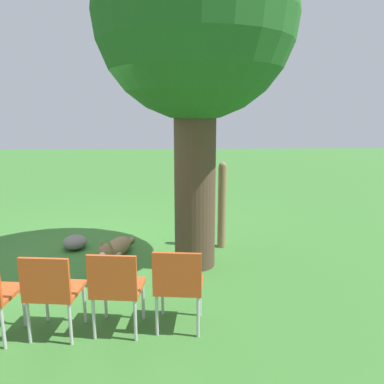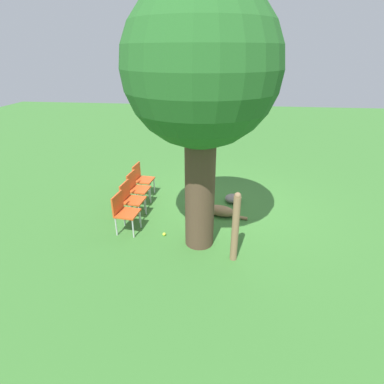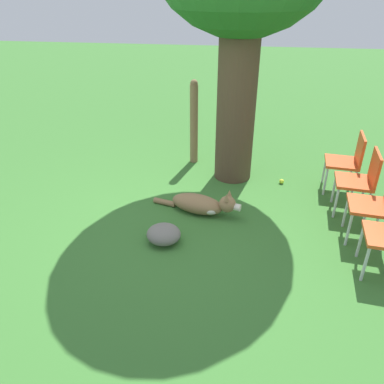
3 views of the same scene
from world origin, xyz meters
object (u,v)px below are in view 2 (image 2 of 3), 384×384
Objects in this scene: red_chair_1 at (136,187)px; red_chair_2 at (130,198)px; oak_tree at (201,74)px; red_chair_3 at (124,210)px; dog at (217,210)px; red_chair_0 at (141,177)px; fence_post at (235,227)px; tennis_ball at (164,234)px.

red_chair_2 is (-0.04, 0.57, 0.00)m from red_chair_1.
red_chair_3 is (1.54, -0.23, -2.56)m from oak_tree.
red_chair_0 is at bearing -8.62° from dog.
fence_post is 1.59× the size of red_chair_2.
red_chair_3 is (-0.07, 1.13, 0.00)m from red_chair_1.
fence_post reaches higher than red_chair_2.
red_chair_1 is 1.00× the size of red_chair_3.
red_chair_0 is at bearing 99.84° from red_chair_3.
red_chair_3 is at bearing -80.16° from red_chair_1.
fence_post is 2.90m from red_chair_1.
dog reaches higher than tennis_ball.
red_chair_2 is 1.00× the size of red_chair_3.
fence_post is 1.61m from tennis_ball.
dog is 1.68m from fence_post.
oak_tree is 3.13m from dog.
red_chair_2 is (-0.07, 1.13, 0.00)m from red_chair_0.
red_chair_2 is at bearing 99.84° from red_chair_3.
red_chair_2 is 1.17m from tennis_ball.
red_chair_0 is (1.65, -1.93, -2.56)m from oak_tree.
red_chair_0 is at bearing -45.80° from fence_post.
fence_post is at bearing -22.78° from red_chair_2.
red_chair_3 reaches higher than tennis_ball.
red_chair_0 is at bearing -62.49° from tennis_ball.
fence_post is at bearing -39.65° from red_chair_0.
red_chair_1 is at bearing 99.84° from red_chair_3.
oak_tree is at bearing -2.22° from red_chair_3.
red_chair_0 and red_chair_1 have the same top height.
oak_tree is 2.50m from fence_post.
fence_post is at bearing -10.71° from red_chair_3.
tennis_ball is (1.02, 0.97, -0.09)m from dog.
oak_tree is 3.32m from red_chair_1.
oak_tree reaches higher than red_chair_0.
fence_post is 2.30m from red_chair_3.
oak_tree is at bearing -33.95° from fence_post.
dog is 1.40× the size of red_chair_1.
red_chair_1 is at bearing -38.46° from fence_post.
red_chair_0 is 1.14m from red_chair_2.
red_chair_0 reaches higher than tennis_ball.
dog is at bearing -105.24° from oak_tree.
red_chair_3 is (-0.11, 1.70, 0.00)m from red_chair_0.
red_chair_2 reaches higher than dog.
fence_post is 3.31m from red_chair_0.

